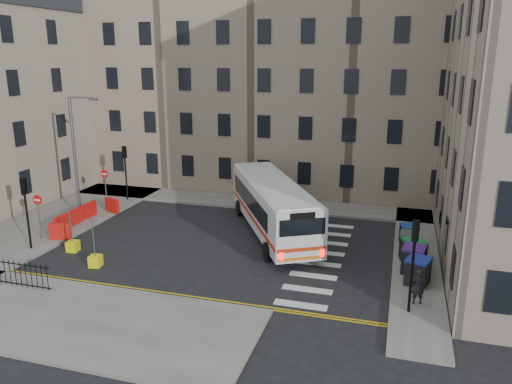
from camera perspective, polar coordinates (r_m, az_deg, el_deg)
The scene contains 22 objects.
ground at distance 28.99m, azimuth -0.31°, elevation -6.39°, with size 120.00×120.00×0.00m, color black.
pavement_north at distance 38.55m, azimuth -5.16°, elevation -0.81°, with size 36.00×3.20×0.15m, color slate.
pavement_east at distance 31.66m, azimuth 17.74°, elevation -5.10°, with size 2.40×26.00×0.15m, color slate.
pavement_west at distance 36.14m, azimuth -21.62°, elevation -2.95°, with size 6.00×22.00×0.15m, color slate.
pavement_sw at distance 24.10m, azimuth -24.33°, elevation -12.34°, with size 20.00×6.00×0.15m, color slate.
terrace_north at distance 43.92m, azimuth -3.30°, elevation 12.51°, with size 38.30×10.80×17.20m.
traffic_light_east at distance 21.77m, azimuth 17.58°, elevation -6.55°, with size 0.28×0.22×4.10m.
traffic_light_nw at distance 38.68m, azimuth -14.73°, elevation 3.07°, with size 0.28×0.22×4.10m.
traffic_light_sw at distance 30.47m, azimuth -24.84°, elevation -1.07°, with size 0.28×0.22×4.10m.
streetlamp at distance 35.29m, azimuth -20.02°, elevation 3.95°, with size 0.50×0.22×8.14m.
no_entry_north at distance 37.47m, azimuth -16.86°, elevation 1.28°, with size 0.60×0.08×3.00m.
no_entry_south at distance 32.08m, azimuth -23.63°, elevation -1.65°, with size 0.60×0.08×3.00m.
roadworks_barriers at distance 34.32m, azimuth -19.36°, elevation -2.66°, with size 1.66×6.26×1.00m.
bus at distance 30.71m, azimuth 1.91°, elevation -1.43°, with size 8.17×11.76×3.26m.
wheelie_bin_a at distance 25.26m, azimuth 18.01°, elevation -8.57°, with size 1.34×1.44×1.30m.
wheelie_bin_b at distance 26.49m, azimuth 17.54°, elevation -7.34°, with size 1.26×1.40×1.37m.
wheelie_bin_c at distance 27.48m, azimuth 17.56°, elevation -6.54°, with size 1.42×1.51×1.34m.
wheelie_bin_d at distance 28.69m, azimuth 17.09°, elevation -5.64°, with size 1.09×1.23×1.27m.
wheelie_bin_e at distance 30.19m, azimuth 17.08°, elevation -4.69°, with size 1.16×1.26×1.18m.
pedestrian at distance 23.28m, azimuth 18.02°, elevation -10.23°, with size 0.59×0.39×1.63m, color black.
bollard_yellow at distance 27.75m, azimuth -17.86°, elevation -7.52°, with size 0.60×0.60×0.60m, color #ECEA0D.
bollard_chevron at distance 30.23m, azimuth -20.19°, elevation -5.84°, with size 0.60×0.60×0.60m, color yellow.
Camera 1 is at (7.79, -25.81, 10.68)m, focal length 35.00 mm.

